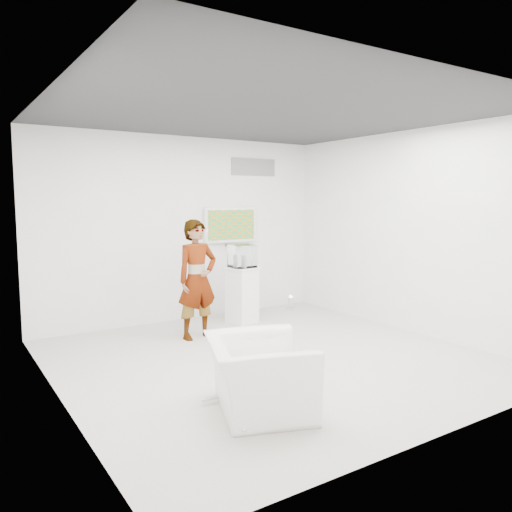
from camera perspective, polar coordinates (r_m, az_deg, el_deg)
name	(u,v)px	position (r m, az deg, el deg)	size (l,w,h in m)	color
room	(271,239)	(6.10, 1.68, 1.97)	(5.01, 5.01, 3.00)	beige
tv	(230,225)	(8.62, -2.95, 3.59)	(1.00, 0.08, 0.60)	silver
logo_decal	(254,167)	(8.92, -0.28, 10.11)	(0.90, 0.02, 0.30)	slate
person	(197,279)	(7.15, -6.73, -2.67)	(0.62, 0.41, 1.70)	white
armchair	(259,375)	(4.80, 0.31, -13.47)	(1.05, 0.92, 0.68)	white
pedestal	(242,295)	(8.08, -1.60, -4.46)	(0.44, 0.44, 0.90)	white
floor_uplight	(291,303)	(9.08, 3.99, -5.35)	(0.16, 0.16, 0.25)	silver
vitrine	(242,256)	(7.99, -1.61, -0.01)	(0.36, 0.36, 0.36)	white
console	(242,261)	(8.00, -1.61, -0.59)	(0.04, 0.14, 0.20)	white
wii_remote	(206,230)	(7.33, -5.74, 2.93)	(0.03, 0.13, 0.03)	white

